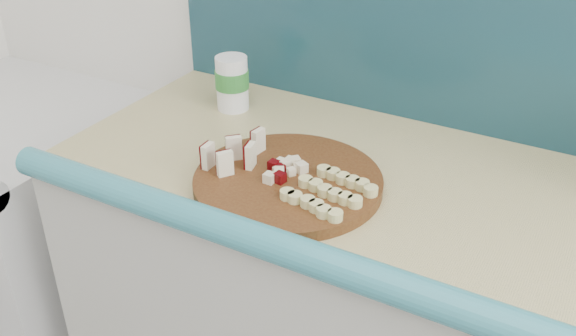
# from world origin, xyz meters

# --- Properties ---
(porcelain_fixture) EXTENTS (0.70, 0.72, 0.84)m
(porcelain_fixture) POSITION_xyz_m (-1.45, 1.50, 0.40)
(porcelain_fixture) COLOR white
(porcelain_fixture) RESTS_ON ground
(cutting_board) EXTENTS (0.43, 0.43, 0.02)m
(cutting_board) POSITION_xyz_m (-0.48, 1.37, 0.92)
(cutting_board) COLOR #41200D
(cutting_board) RESTS_ON kitchen_counter
(apple_wedges) EXTENTS (0.09, 0.14, 0.05)m
(apple_wedges) POSITION_xyz_m (-0.59, 1.37, 0.96)
(apple_wedges) COLOR #FDEFCA
(apple_wedges) RESTS_ON cutting_board
(apple_chunks) EXTENTS (0.06, 0.06, 0.02)m
(apple_chunks) POSITION_xyz_m (-0.50, 1.38, 0.94)
(apple_chunks) COLOR beige
(apple_chunks) RESTS_ON cutting_board
(banana_slices) EXTENTS (0.16, 0.16, 0.02)m
(banana_slices) POSITION_xyz_m (-0.38, 1.35, 0.94)
(banana_slices) COLOR #DCD386
(banana_slices) RESTS_ON cutting_board
(canister) EXTENTS (0.08, 0.08, 0.13)m
(canister) POSITION_xyz_m (-0.77, 1.62, 0.98)
(canister) COLOR white
(canister) RESTS_ON kitchen_counter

